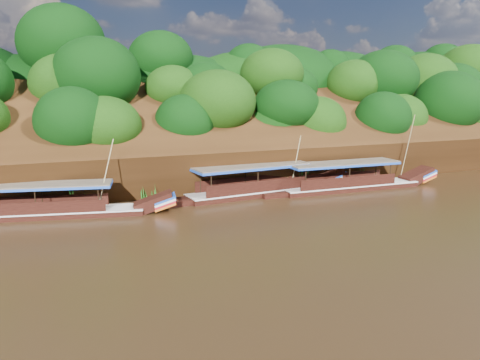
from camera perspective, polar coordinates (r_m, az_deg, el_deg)
name	(u,v)px	position (r m, az deg, el deg)	size (l,w,h in m)	color
ground	(284,222)	(31.72, 5.36, -5.10)	(160.00, 160.00, 0.00)	black
riverbank	(188,152)	(52.09, -6.41, 3.36)	(120.00, 30.06, 19.40)	#321C0B
boat_0	(358,183)	(43.00, 14.18, -0.32)	(15.53, 3.37, 7.07)	black
boat_1	(268,187)	(39.76, 3.39, -0.88)	(15.25, 3.66, 5.42)	black
boat_2	(63,209)	(35.15, -20.77, -3.28)	(14.98, 5.00, 5.78)	black
reeds	(199,186)	(39.04, -4.98, -0.67)	(50.48, 2.36, 2.23)	#1E5F17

